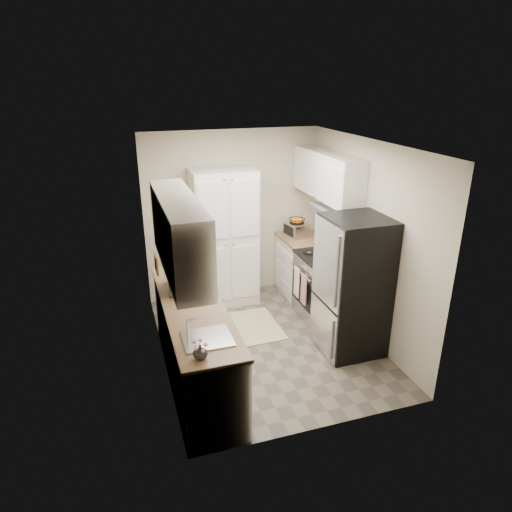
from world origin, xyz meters
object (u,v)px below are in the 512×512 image
at_px(microwave, 183,278).
at_px(wine_bottle, 180,264).
at_px(toaster_oven, 297,229).
at_px(electric_range, 324,286).
at_px(pantry_cabinet, 225,238).
at_px(refrigerator, 353,286).

distance_m(microwave, wine_bottle, 0.41).
height_order(microwave, toaster_oven, microwave).
relative_size(electric_range, microwave, 2.42).
relative_size(wine_bottle, toaster_oven, 0.77).
relative_size(pantry_cabinet, wine_bottle, 7.45).
xyz_separation_m(electric_range, refrigerator, (-0.03, -0.80, 0.37)).
distance_m(electric_range, toaster_oven, 1.07).
relative_size(pantry_cabinet, refrigerator, 1.18).
height_order(electric_range, refrigerator, refrigerator).
xyz_separation_m(pantry_cabinet, wine_bottle, (-0.79, -0.91, 0.05)).
bearing_deg(microwave, toaster_oven, -46.89).
bearing_deg(electric_range, toaster_oven, 92.77).
bearing_deg(refrigerator, toaster_oven, 90.33).
bearing_deg(toaster_oven, wine_bottle, -163.67).
height_order(pantry_cabinet, microwave, pantry_cabinet).
xyz_separation_m(microwave, toaster_oven, (1.95, 1.32, -0.03)).
bearing_deg(electric_range, microwave, -168.72).
height_order(refrigerator, microwave, refrigerator).
bearing_deg(pantry_cabinet, refrigerator, -56.54).
bearing_deg(microwave, electric_range, -69.69).
distance_m(microwave, toaster_oven, 2.35).
bearing_deg(toaster_oven, microwave, -154.88).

